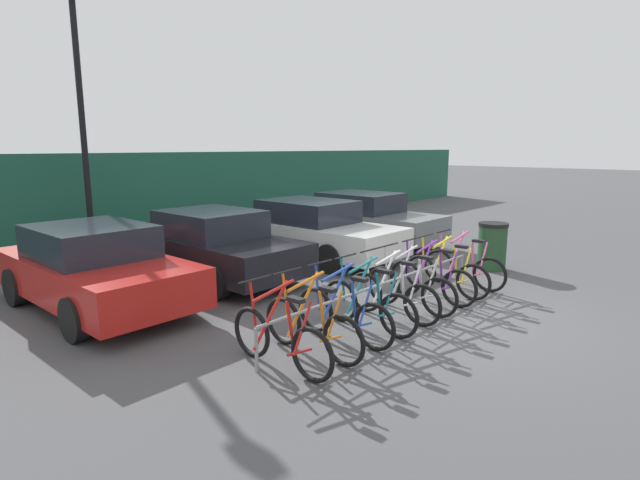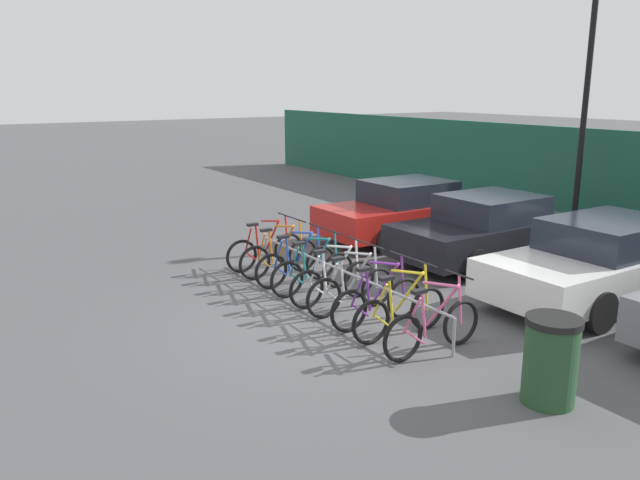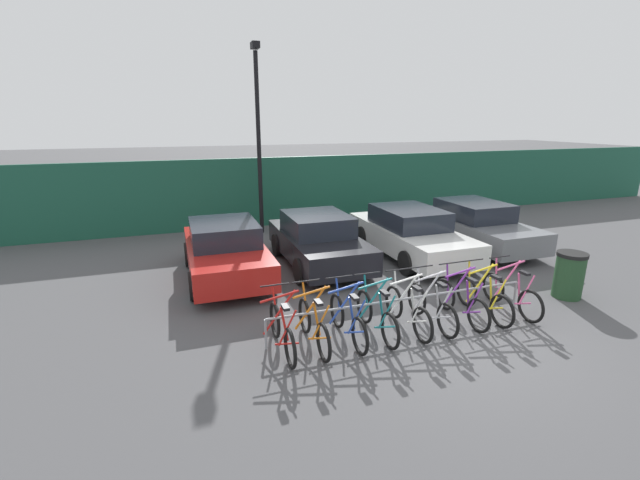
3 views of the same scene
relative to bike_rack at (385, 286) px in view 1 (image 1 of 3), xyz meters
The scene contains 18 objects.
ground_plane 1.09m from the bike_rack, 44.38° to the right, with size 120.00×120.00×0.00m, color #4C4C4F.
hoarding_wall 8.88m from the bike_rack, 85.53° to the left, with size 36.00×0.16×2.50m, color #19513D.
bike_rack is the anchor object (origin of this frame).
bicycle_red 2.42m from the bike_rack, behind, with size 0.68×1.71×1.05m.
bicycle_orange 1.86m from the bike_rack, behind, with size 0.68×1.71×1.05m.
bicycle_blue 1.23m from the bike_rack, behind, with size 0.68×1.71×1.05m.
bicycle_teal 0.67m from the bike_rack, 166.91° to the right, with size 0.68×1.71×1.05m.
bicycle_white 0.19m from the bike_rack, 89.26° to the right, with size 0.68×1.71×1.05m.
bicycle_silver 0.56m from the bike_rack, 15.92° to the right, with size 0.68×1.71×1.05m.
bicycle_purple 1.21m from the bike_rack, ahead, with size 0.68×1.71×1.05m.
bicycle_yellow 1.74m from the bike_rack, ahead, with size 0.68×1.71×1.05m.
bicycle_pink 2.42m from the bike_rack, ahead, with size 0.68×1.71×1.05m.
car_red 4.76m from the bike_rack, 126.90° to the left, with size 1.91×4.13×1.40m.
car_black 3.94m from the bike_rack, 95.64° to the left, with size 1.91×4.07×1.40m.
car_white 4.45m from the bike_rack, 58.25° to the left, with size 1.91×4.60×1.40m.
car_grey 6.23m from the bike_rack, 40.24° to the left, with size 1.91×4.46×1.40m.
lamp_post 8.43m from the bike_rack, 98.20° to the left, with size 0.24×0.44×6.15m.
trash_bin 4.15m from the bike_rack, ahead, with size 0.63×0.63×1.03m.
Camera 1 is at (-7.01, -3.62, 2.66)m, focal length 28.00 mm.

